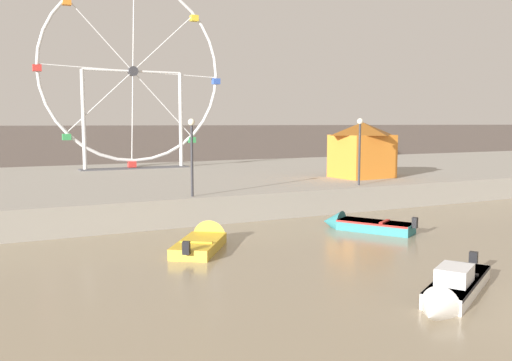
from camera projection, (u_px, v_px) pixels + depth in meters
quay_promenade at (207, 183)px, 36.65m from camera, size 110.00×22.53×1.30m
distant_town_skyline at (126, 146)px, 57.98m from camera, size 140.00×3.00×4.40m
motorboat_white_red_stripe at (451, 290)px, 14.31m from camera, size 4.74×3.41×1.13m
motorboat_mustard_yellow at (205, 240)px, 20.64m from camera, size 3.41×4.08×1.31m
motorboat_teal_painted at (361, 224)px, 23.70m from camera, size 3.03×4.04×1.10m
ferris_wheel_white_frame at (133, 74)px, 39.53m from camera, size 13.59×1.20×13.76m
carnival_booth_orange_canopy at (362, 149)px, 33.54m from camera, size 3.83×3.30×3.42m
promenade_lamp_near at (192, 145)px, 24.75m from camera, size 0.32×0.32×3.57m
promenade_lamp_far at (360, 141)px, 29.28m from camera, size 0.32×0.32×3.62m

